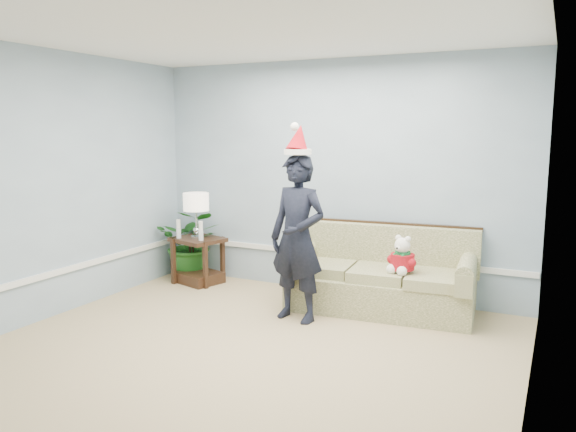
% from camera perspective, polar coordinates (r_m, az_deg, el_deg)
% --- Properties ---
extents(room_shell, '(4.54, 5.04, 2.74)m').
position_cam_1_polar(room_shell, '(4.31, -7.58, 1.31)').
color(room_shell, tan).
rests_on(room_shell, ground).
extents(wainscot_trim, '(4.49, 4.99, 0.06)m').
position_cam_1_polar(wainscot_trim, '(6.09, -10.51, -5.19)').
color(wainscot_trim, white).
rests_on(wainscot_trim, room_shell).
extents(sofa, '(1.98, 0.98, 0.90)m').
position_cam_1_polar(sofa, '(6.10, 9.52, -6.43)').
color(sofa, '#515B2B').
rests_on(sofa, room_shell).
extents(side_table, '(0.71, 0.64, 0.57)m').
position_cam_1_polar(side_table, '(7.15, -9.10, -4.94)').
color(side_table, '#382114').
rests_on(side_table, room_shell).
extents(table_lamp, '(0.32, 0.32, 0.56)m').
position_cam_1_polar(table_lamp, '(6.99, -9.33, 1.23)').
color(table_lamp, silver).
rests_on(table_lamp, side_table).
extents(candle_pair, '(0.39, 0.06, 0.24)m').
position_cam_1_polar(candle_pair, '(6.97, -9.97, -1.46)').
color(candle_pair, silver).
rests_on(candle_pair, side_table).
extents(houseplant, '(1.01, 0.94, 0.90)m').
position_cam_1_polar(houseplant, '(7.36, -9.76, -2.73)').
color(houseplant, '#1E5D1C').
rests_on(houseplant, room_shell).
extents(man, '(0.67, 0.49, 1.67)m').
position_cam_1_polar(man, '(5.57, 0.98, -2.27)').
color(man, black).
rests_on(man, room_shell).
extents(santa_hat, '(0.30, 0.33, 0.32)m').
position_cam_1_polar(santa_hat, '(5.49, 1.07, 7.68)').
color(santa_hat, white).
rests_on(santa_hat, man).
extents(teddy_bear, '(0.30, 0.30, 0.39)m').
position_cam_1_polar(teddy_bear, '(5.78, 11.53, -4.34)').
color(teddy_bear, white).
rests_on(teddy_bear, sofa).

